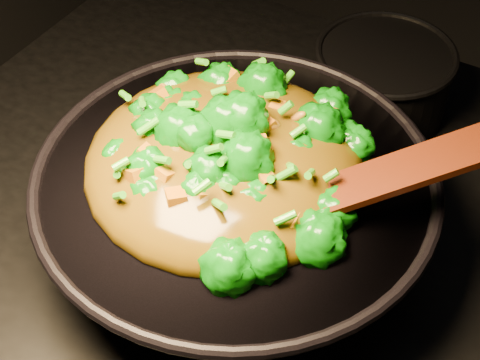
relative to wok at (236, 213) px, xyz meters
The scene contains 4 objects.
wok is the anchor object (origin of this frame).
stir_fry 0.12m from the wok, 163.71° to the left, with size 0.33×0.33×0.11m, color #0B6F07, non-canonical shape.
spatula 0.21m from the wok, 11.96° to the left, with size 0.34×0.05×0.01m, color #3B1107.
back_pot 0.34m from the wok, 81.33° to the left, with size 0.20×0.20×0.11m, color black.
Camera 1 is at (0.22, -0.57, 1.64)m, focal length 55.00 mm.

